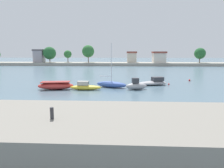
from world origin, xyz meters
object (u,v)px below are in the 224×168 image
moored_boat_4 (154,82)px  moored_boat_0 (56,86)px  moored_boat_2 (111,84)px  moored_boat_1 (85,87)px  moored_boat_3 (136,85)px  mooring_buoy_0 (189,80)px  mooring_buoy_1 (169,84)px  mooring_bollard (52,113)px  mooring_buoy_3 (153,80)px  mooring_buoy_2 (104,84)px

moored_boat_4 → moored_boat_0: bearing=-178.9°
moored_boat_2 → moored_boat_4: bearing=43.2°
moored_boat_1 → moored_boat_3: size_ratio=1.37×
moored_boat_3 → moored_boat_4: moored_boat_3 is taller
moored_boat_1 → moored_boat_4: (11.05, 5.18, 0.03)m
mooring_buoy_0 → moored_boat_0: bearing=-155.9°
mooring_buoy_0 → mooring_buoy_1: (-5.17, -5.22, -0.04)m
mooring_bollard → mooring_buoy_3: bearing=71.8°
moored_boat_0 → mooring_buoy_1: (18.34, 5.30, -0.44)m
moored_boat_1 → moored_boat_0: bearing=178.5°
moored_boat_2 → moored_boat_3: bearing=-1.3°
mooring_bollard → mooring_buoy_0: size_ratio=1.76×
moored_boat_1 → mooring_buoy_2: bearing=66.0°
moored_boat_1 → mooring_buoy_2: 5.72m
mooring_bollard → moored_boat_2: (2.10, 22.04, -1.72)m
mooring_buoy_1 → mooring_buoy_2: 11.38m
mooring_buoy_1 → mooring_buoy_3: (-1.97, 5.32, 0.04)m
mooring_buoy_3 → mooring_buoy_1: bearing=-69.7°
mooring_buoy_0 → mooring_bollard: bearing=-119.4°
moored_boat_2 → mooring_buoy_0: 17.20m
moored_boat_1 → mooring_buoy_1: 14.75m
moored_boat_4 → mooring_buoy_3: moored_boat_4 is taller
mooring_bollard → mooring_buoy_1: size_ratio=2.26×
moored_boat_0 → mooring_buoy_2: bearing=26.5°
moored_boat_2 → mooring_buoy_3: bearing=68.3°
mooring_bollard → moored_boat_1: mooring_bollard is taller
moored_boat_1 → moored_boat_4: moored_boat_4 is taller
mooring_buoy_1 → mooring_buoy_3: mooring_buoy_3 is taller
mooring_buoy_0 → mooring_buoy_2: 17.41m
mooring_bollard → mooring_buoy_0: 34.93m
mooring_bollard → moored_boat_2: size_ratio=0.09×
mooring_bollard → moored_boat_3: (6.01, 20.40, -1.62)m
moored_boat_4 → mooring_buoy_2: moored_boat_4 is taller
mooring_buoy_2 → moored_boat_0: bearing=-143.9°
moored_boat_3 → moored_boat_4: bearing=41.9°
moored_boat_1 → mooring_buoy_0: moored_boat_1 is taller
moored_boat_3 → moored_boat_2: bearing=145.3°
moored_boat_2 → mooring_buoy_2: bearing=138.9°
moored_boat_0 → moored_boat_2: (8.47, 2.19, -0.06)m
mooring_bollard → mooring_buoy_1: 27.93m
moored_boat_2 → moored_boat_4: moored_boat_2 is taller
moored_boat_3 → mooring_buoy_1: bearing=26.6°
moored_boat_3 → mooring_buoy_3: (3.99, 10.07, -0.44)m
moored_boat_0 → mooring_buoy_0: 25.76m
mooring_buoy_0 → mooring_buoy_2: size_ratio=1.24×
moored_boat_0 → mooring_buoy_3: (16.37, 10.61, -0.40)m
moored_boat_2 → moored_boat_4: size_ratio=1.29×
mooring_bollard → moored_boat_0: mooring_bollard is taller
mooring_buoy_0 → mooring_buoy_3: size_ratio=1.01×
moored_boat_0 → mooring_buoy_3: 19.51m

